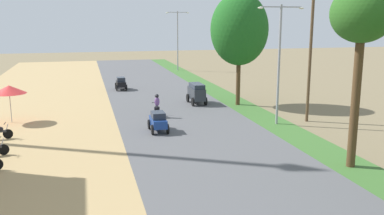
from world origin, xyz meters
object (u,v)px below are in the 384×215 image
(median_tree_third, at_px, (239,29))
(car_hatchback_black, at_px, (121,83))
(streetlamp_mid, at_px, (178,36))
(car_hatchback_blue, at_px, (158,121))
(streetlamp_near, at_px, (279,57))
(vendor_umbrella, at_px, (9,89))
(utility_pole_near, at_px, (311,49))
(median_tree_second, at_px, (362,18))
(car_van_charcoal, at_px, (197,92))
(motorbike_ahead_second, at_px, (157,106))

(median_tree_third, height_order, car_hatchback_black, median_tree_third)
(streetlamp_mid, xyz_separation_m, car_hatchback_blue, (-7.97, -31.07, -3.81))
(streetlamp_near, distance_m, streetlamp_mid, 30.99)
(median_tree_third, height_order, car_hatchback_blue, median_tree_third)
(streetlamp_near, distance_m, car_hatchback_blue, 8.82)
(vendor_umbrella, bearing_deg, utility_pole_near, -12.45)
(median_tree_second, bearing_deg, utility_pole_near, 73.65)
(car_van_charcoal, relative_size, car_hatchback_black, 1.20)
(streetlamp_near, relative_size, streetlamp_mid, 0.99)
(vendor_umbrella, distance_m, median_tree_second, 22.01)
(car_hatchback_blue, bearing_deg, streetlamp_mid, 75.60)
(vendor_umbrella, relative_size, streetlamp_near, 0.33)
(vendor_umbrella, relative_size, motorbike_ahead_second, 1.40)
(vendor_umbrella, relative_size, car_hatchback_black, 1.26)
(vendor_umbrella, distance_m, median_tree_third, 17.40)
(median_tree_second, relative_size, streetlamp_near, 1.09)
(car_hatchback_blue, xyz_separation_m, car_van_charcoal, (4.52, 7.86, 0.28))
(median_tree_third, relative_size, utility_pole_near, 0.94)
(utility_pole_near, distance_m, car_van_charcoal, 10.24)
(motorbike_ahead_second, bearing_deg, median_tree_third, 21.56)
(median_tree_second, bearing_deg, streetlamp_near, 88.70)
(car_hatchback_black, bearing_deg, median_tree_second, -70.85)
(utility_pole_near, bearing_deg, median_tree_second, -106.35)
(utility_pole_near, distance_m, car_hatchback_black, 20.03)
(streetlamp_mid, height_order, utility_pole_near, utility_pole_near)
(streetlamp_mid, distance_m, car_van_charcoal, 23.73)
(median_tree_second, xyz_separation_m, utility_pole_near, (2.62, 8.92, -2.04))
(median_tree_second, distance_m, car_van_charcoal, 17.68)
(utility_pole_near, bearing_deg, vendor_umbrella, 167.55)
(car_van_charcoal, bearing_deg, median_tree_third, -18.89)
(car_van_charcoal, bearing_deg, car_hatchback_blue, -119.89)
(vendor_umbrella, bearing_deg, car_van_charcoal, 12.75)
(car_van_charcoal, bearing_deg, streetlamp_mid, 81.53)
(streetlamp_mid, relative_size, utility_pole_near, 0.82)
(utility_pole_near, height_order, car_hatchback_black, utility_pole_near)
(median_tree_third, distance_m, utility_pole_near, 6.98)
(car_van_charcoal, xyz_separation_m, car_hatchback_black, (-5.39, 8.60, -0.28))
(motorbike_ahead_second, bearing_deg, car_hatchback_blue, -98.37)
(car_hatchback_blue, bearing_deg, streetlamp_near, 0.54)
(utility_pole_near, xyz_separation_m, car_hatchback_blue, (-10.40, -0.44, -4.18))
(vendor_umbrella, xyz_separation_m, car_van_charcoal, (13.69, 3.10, -1.28))
(vendor_umbrella, xyz_separation_m, median_tree_third, (16.86, 2.01, 3.77))
(streetlamp_mid, height_order, motorbike_ahead_second, streetlamp_mid)
(streetlamp_near, bearing_deg, car_van_charcoal, 113.94)
(median_tree_second, height_order, median_tree_third, median_tree_third)
(car_van_charcoal, bearing_deg, median_tree_second, -78.71)
(median_tree_second, xyz_separation_m, median_tree_third, (-0.09, 15.25, -0.89))
(streetlamp_near, relative_size, car_van_charcoal, 3.21)
(median_tree_second, height_order, car_van_charcoal, median_tree_second)
(streetlamp_near, bearing_deg, median_tree_third, 92.43)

